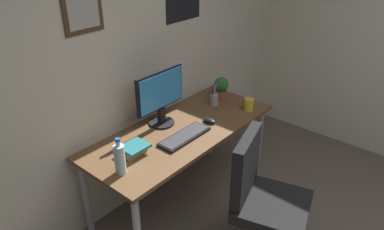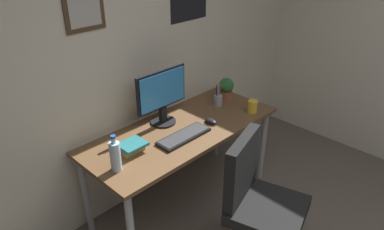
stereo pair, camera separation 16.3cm
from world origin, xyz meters
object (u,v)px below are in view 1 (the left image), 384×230
object	(u,v)px
potted_plant	(221,87)
book_stack_left	(134,149)
keyboard	(185,136)
computer_mouse	(209,121)
monitor	(160,96)
water_bottle	(120,159)
coffee_mug_near	(249,104)
office_chair	(262,195)
pen_cup	(214,99)

from	to	relation	value
potted_plant	book_stack_left	distance (m)	1.11
keyboard	computer_mouse	size ratio (longest dim) A/B	3.91
keyboard	potted_plant	size ratio (longest dim) A/B	2.21
monitor	book_stack_left	bearing A→B (deg)	-159.98
water_bottle	coffee_mug_near	world-z (taller)	water_bottle
monitor	computer_mouse	bearing A→B (deg)	-47.59
office_chair	pen_cup	size ratio (longest dim) A/B	4.75
water_bottle	book_stack_left	xyz separation A→B (m)	(0.20, 0.10, -0.07)
keyboard	computer_mouse	world-z (taller)	computer_mouse
computer_mouse	coffee_mug_near	bearing A→B (deg)	-17.17
keyboard	computer_mouse	bearing A→B (deg)	0.97
monitor	book_stack_left	distance (m)	0.49
water_bottle	pen_cup	size ratio (longest dim) A/B	1.26
office_chair	keyboard	size ratio (longest dim) A/B	2.21
monitor	water_bottle	size ratio (longest dim) A/B	1.82
office_chair	coffee_mug_near	xyz separation A→B (m)	(0.66, 0.53, 0.25)
coffee_mug_near	monitor	bearing A→B (deg)	148.19
computer_mouse	office_chair	bearing A→B (deg)	-112.57
monitor	water_bottle	world-z (taller)	monitor
coffee_mug_near	computer_mouse	bearing A→B (deg)	162.83
keyboard	coffee_mug_near	size ratio (longest dim) A/B	3.65
monitor	book_stack_left	xyz separation A→B (m)	(-0.42, -0.15, -0.20)
pen_cup	office_chair	bearing A→B (deg)	-123.92
water_bottle	coffee_mug_near	xyz separation A→B (m)	(1.26, -0.14, -0.05)
pen_cup	monitor	bearing A→B (deg)	168.11
water_bottle	monitor	bearing A→B (deg)	22.47
water_bottle	book_stack_left	size ratio (longest dim) A/B	1.42
book_stack_left	monitor	bearing A→B (deg)	20.02
computer_mouse	pen_cup	bearing A→B (deg)	30.63
monitor	book_stack_left	size ratio (longest dim) A/B	2.59
potted_plant	coffee_mug_near	bearing A→B (deg)	-97.90
office_chair	book_stack_left	size ratio (longest dim) A/B	5.34
computer_mouse	water_bottle	bearing A→B (deg)	178.59
potted_plant	book_stack_left	xyz separation A→B (m)	(-1.11, -0.08, -0.07)
office_chair	potted_plant	size ratio (longest dim) A/B	4.87
pen_cup	book_stack_left	xyz separation A→B (m)	(-0.96, -0.04, -0.02)
keyboard	book_stack_left	distance (m)	0.40
office_chair	monitor	size ratio (longest dim) A/B	2.07
water_bottle	book_stack_left	distance (m)	0.23
keyboard	book_stack_left	size ratio (longest dim) A/B	2.42
potted_plant	book_stack_left	world-z (taller)	potted_plant
keyboard	office_chair	bearing A→B (deg)	-87.51
office_chair	monitor	world-z (taller)	monitor
computer_mouse	keyboard	bearing A→B (deg)	-179.03
potted_plant	computer_mouse	bearing A→B (deg)	-154.67
monitor	computer_mouse	world-z (taller)	monitor
pen_cup	potted_plant	bearing A→B (deg)	14.32
water_bottle	pen_cup	world-z (taller)	water_bottle
potted_plant	pen_cup	world-z (taller)	pen_cup
water_bottle	coffee_mug_near	size ratio (longest dim) A/B	2.14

